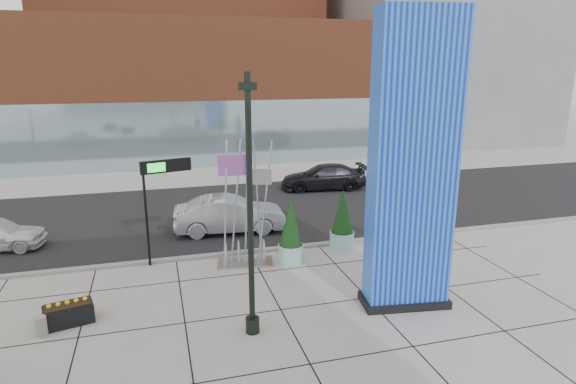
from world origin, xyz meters
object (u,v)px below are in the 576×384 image
object	(u,v)px
lamp_post	(251,234)
public_art_sculpture	(245,232)
car_silver_mid	(230,215)
blue_pylon	(412,171)
concrete_bollard	(41,326)
overhead_street_sign	(163,176)

from	to	relation	value
lamp_post	public_art_sculpture	xyz separation A→B (m)	(0.76, 5.05, -1.74)
lamp_post	public_art_sculpture	bearing A→B (deg)	81.47
car_silver_mid	blue_pylon	bearing A→B (deg)	-147.86
concrete_bollard	overhead_street_sign	world-z (taller)	overhead_street_sign
overhead_street_sign	car_silver_mid	bearing A→B (deg)	31.54
blue_pylon	car_silver_mid	world-z (taller)	blue_pylon
public_art_sculpture	concrete_bollard	xyz separation A→B (m)	(-6.63, -3.63, -0.99)
public_art_sculpture	car_silver_mid	distance (m)	3.85
blue_pylon	lamp_post	distance (m)	5.31
blue_pylon	lamp_post	xyz separation A→B (m)	(-5.11, -0.38, -1.41)
blue_pylon	concrete_bollard	xyz separation A→B (m)	(-10.98, 1.04, -4.13)
overhead_street_sign	car_silver_mid	distance (m)	4.99
blue_pylon	car_silver_mid	distance (m)	10.20
blue_pylon	public_art_sculpture	distance (m)	7.12
public_art_sculpture	overhead_street_sign	size ratio (longest dim) A/B	1.20
blue_pylon	lamp_post	world-z (taller)	blue_pylon
blue_pylon	car_silver_mid	size ratio (longest dim) A/B	1.81
car_silver_mid	overhead_street_sign	bearing A→B (deg)	140.88
blue_pylon	overhead_street_sign	world-z (taller)	blue_pylon
public_art_sculpture	concrete_bollard	world-z (taller)	public_art_sculpture
lamp_post	overhead_street_sign	size ratio (longest dim) A/B	1.80
blue_pylon	car_silver_mid	xyz separation A→B (m)	(-4.34, 8.50, -3.60)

